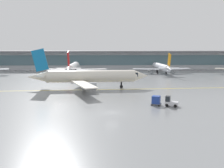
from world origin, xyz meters
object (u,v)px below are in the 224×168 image
at_px(gate_airplane_1, 73,67).
at_px(cargo_dolly_lead, 156,100).
at_px(baggage_tug, 170,102).
at_px(gate_airplane_2, 161,67).
at_px(taxiing_regional_jet, 90,77).

xyz_separation_m(gate_airplane_1, cargo_dolly_lead, (24.17, -58.25, -2.07)).
distance_m(baggage_tug, cargo_dolly_lead, 2.97).
height_order(gate_airplane_2, cargo_dolly_lead, gate_airplane_2).
xyz_separation_m(gate_airplane_1, baggage_tug, (26.91, -59.38, -2.23)).
bearing_deg(cargo_dolly_lead, baggage_tug, -0.00).
xyz_separation_m(taxiing_regional_jet, cargo_dolly_lead, (15.02, -21.38, -2.41)).
distance_m(taxiing_regional_jet, baggage_tug, 28.79).
relative_size(taxiing_regional_jet, cargo_dolly_lead, 13.68).
bearing_deg(gate_airplane_2, cargo_dolly_lead, 163.19).
bearing_deg(gate_airplane_2, taxiing_regional_jet, 140.27).
distance_m(gate_airplane_2, baggage_tug, 64.12).
height_order(gate_airplane_2, baggage_tug, gate_airplane_2).
relative_size(gate_airplane_2, baggage_tug, 9.61).
relative_size(gate_airplane_1, baggage_tug, 10.69).
distance_m(gate_airplane_1, cargo_dolly_lead, 63.10).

